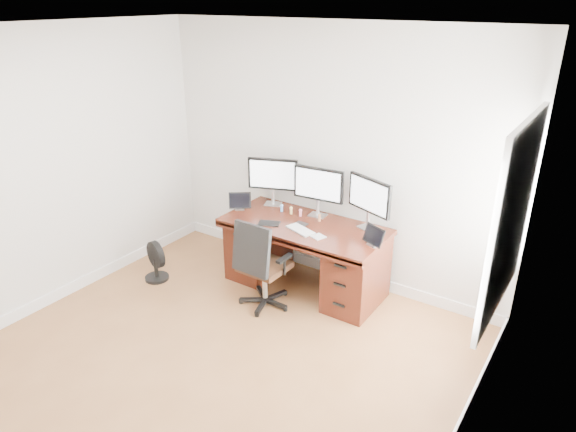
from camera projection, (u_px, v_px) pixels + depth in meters
The scene contains 19 objects.
ground at pixel (186, 384), 4.16m from camera, with size 4.50×4.50×0.00m, color #8E5E36.
back_wall at pixel (328, 157), 5.35m from camera, with size 4.00×0.10×2.70m, color silver.
right_wall at pixel (458, 317), 2.69m from camera, with size 0.10×4.50×2.70m.
desk at pixel (305, 253), 5.40m from camera, with size 1.70×0.80×0.75m.
office_chair at pixel (262, 278), 5.10m from camera, with size 0.54×0.52×0.95m.
floor_fan at pixel (155, 262), 5.62m from camera, with size 0.31×0.26×0.45m.
monitor_left at pixel (273, 176), 5.61m from camera, with size 0.53×0.23×0.53m.
monitor_center at pixel (318, 186), 5.31m from camera, with size 0.55×0.16×0.53m.
monitor_right at pixel (369, 197), 5.02m from camera, with size 0.53×0.23×0.53m.
tablet_left at pixel (239, 202), 5.58m from camera, with size 0.23×0.20×0.19m.
tablet_right at pixel (373, 237), 4.77m from camera, with size 0.25×0.16×0.19m.
keyboard at pixel (301, 230), 5.10m from camera, with size 0.31×0.13×0.01m, color silver.
trackpad at pixel (318, 237), 4.96m from camera, with size 0.12×0.12×0.01m, color silver.
drawing_tablet at pixel (269, 223), 5.25m from camera, with size 0.22×0.14×0.01m, color black.
phone at pixel (302, 223), 5.25m from camera, with size 0.13×0.06×0.01m, color black.
figurine_blue at pixel (282, 207), 5.53m from camera, with size 0.03×0.03×0.09m.
figurine_yellow at pixel (291, 210), 5.47m from camera, with size 0.03×0.03×0.09m.
figurine_pink at pixel (300, 212), 5.41m from camera, with size 0.03×0.03×0.09m.
figurine_brown at pixel (320, 217), 5.29m from camera, with size 0.03×0.03×0.09m.
Camera 1 is at (2.51, -2.27, 2.91)m, focal length 32.00 mm.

